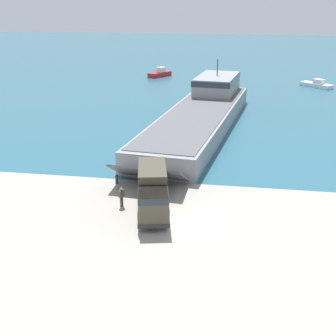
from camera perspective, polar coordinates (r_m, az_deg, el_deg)
The scene contains 8 objects.
ground_plane at distance 36.18m, azimuth 1.81°, elevation -6.28°, with size 240.00×240.00×0.00m, color #9E998E.
water_surface at distance 130.57m, azimuth 7.74°, elevation 12.94°, with size 240.00×180.00×0.01m, color #285B70.
landing_craft at distance 62.63m, azimuth 4.23°, elevation 6.91°, with size 11.95×40.73×7.37m.
military_truck at distance 36.88m, azimuth -1.89°, elevation -2.81°, with size 3.89×7.93×3.32m.
soldier_on_ramp at distance 38.11m, azimuth -5.70°, elevation -3.37°, with size 0.44×0.50×1.65m.
moored_boat_a at distance 93.68m, azimuth 17.68°, elevation 9.68°, with size 5.87×5.79×1.56m.
moored_boat_b at distance 101.69m, azimuth -0.99°, elevation 11.45°, with size 4.57×5.71×1.94m.
mooring_bollard at distance 42.95m, azimuth -6.28°, elevation -1.31°, with size 0.30×0.30×0.86m.
Camera 1 is at (4.19, -32.11, 16.13)m, focal length 50.00 mm.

